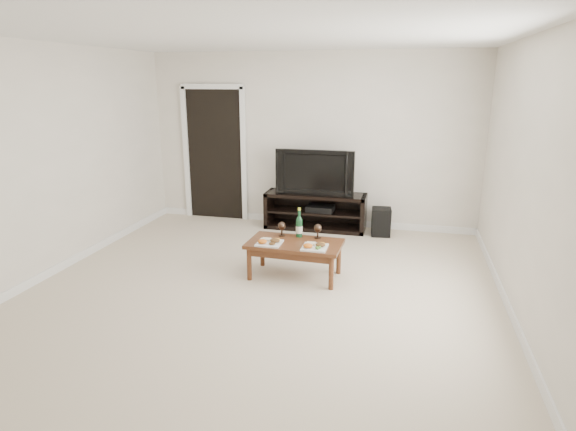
# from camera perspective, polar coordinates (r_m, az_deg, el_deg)

# --- Properties ---
(floor) EXTENTS (5.50, 5.50, 0.00)m
(floor) POSITION_cam_1_polar(r_m,az_deg,el_deg) (5.13, -3.61, -9.53)
(floor) COLOR beige
(floor) RESTS_ON ground
(back_wall) EXTENTS (5.00, 0.04, 2.60)m
(back_wall) POSITION_cam_1_polar(r_m,az_deg,el_deg) (7.38, 2.72, 8.85)
(back_wall) COLOR beige
(back_wall) RESTS_ON ground
(ceiling) EXTENTS (5.00, 5.50, 0.04)m
(ceiling) POSITION_cam_1_polar(r_m,az_deg,el_deg) (4.66, -4.21, 21.01)
(ceiling) COLOR white
(ceiling) RESTS_ON back_wall
(doorway) EXTENTS (0.90, 0.02, 2.05)m
(doorway) POSITION_cam_1_polar(r_m,az_deg,el_deg) (7.83, -8.64, 7.07)
(doorway) COLOR black
(doorway) RESTS_ON ground
(media_console) EXTENTS (1.51, 0.45, 0.55)m
(media_console) POSITION_cam_1_polar(r_m,az_deg,el_deg) (7.29, 3.26, 0.53)
(media_console) COLOR black
(media_console) RESTS_ON ground
(television) EXTENTS (1.16, 0.16, 0.67)m
(television) POSITION_cam_1_polar(r_m,az_deg,el_deg) (7.15, 3.34, 5.25)
(television) COLOR black
(television) RESTS_ON media_console
(av_receiver) EXTENTS (0.41, 0.32, 0.08)m
(av_receiver) POSITION_cam_1_polar(r_m,az_deg,el_deg) (7.25, 3.85, 0.85)
(av_receiver) COLOR black
(av_receiver) RESTS_ON media_console
(subwoofer) EXTENTS (0.29, 0.29, 0.40)m
(subwoofer) POSITION_cam_1_polar(r_m,az_deg,el_deg) (7.11, 10.97, -0.74)
(subwoofer) COLOR black
(subwoofer) RESTS_ON ground
(coffee_table) EXTENTS (1.08, 0.62, 0.42)m
(coffee_table) POSITION_cam_1_polar(r_m,az_deg,el_deg) (5.52, 0.80, -5.23)
(coffee_table) COLOR #5A2E19
(coffee_table) RESTS_ON ground
(plate_left) EXTENTS (0.27, 0.27, 0.07)m
(plate_left) POSITION_cam_1_polar(r_m,az_deg,el_deg) (5.39, -2.23, -3.03)
(plate_left) COLOR white
(plate_left) RESTS_ON coffee_table
(plate_right) EXTENTS (0.27, 0.27, 0.07)m
(plate_right) POSITION_cam_1_polar(r_m,az_deg,el_deg) (5.26, 3.18, -3.53)
(plate_right) COLOR white
(plate_right) RESTS_ON coffee_table
(wine_bottle) EXTENTS (0.07, 0.07, 0.35)m
(wine_bottle) POSITION_cam_1_polar(r_m,az_deg,el_deg) (5.59, 1.33, -0.81)
(wine_bottle) COLOR #103D1F
(wine_bottle) RESTS_ON coffee_table
(goblet_left) EXTENTS (0.09, 0.09, 0.17)m
(goblet_left) POSITION_cam_1_polar(r_m,az_deg,el_deg) (5.65, -0.73, -1.59)
(goblet_left) COLOR #33241B
(goblet_left) RESTS_ON coffee_table
(goblet_right) EXTENTS (0.09, 0.09, 0.17)m
(goblet_right) POSITION_cam_1_polar(r_m,az_deg,el_deg) (5.58, 3.55, -1.85)
(goblet_right) COLOR #33241B
(goblet_right) RESTS_ON coffee_table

